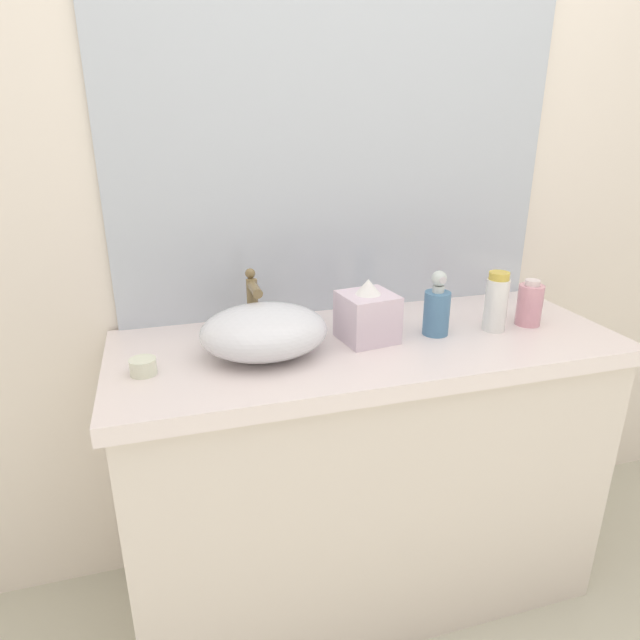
{
  "coord_description": "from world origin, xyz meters",
  "views": [
    {
      "loc": [
        -0.51,
        -0.87,
        1.43
      ],
      "look_at": [
        -0.14,
        0.4,
        0.94
      ],
      "focal_mm": 30.81,
      "sensor_mm": 36.0,
      "label": 1
    }
  ],
  "objects_px": {
    "soap_dispenser": "(437,309)",
    "perfume_bottle": "(530,304)",
    "lotion_bottle": "(496,302)",
    "sink_basin": "(264,331)",
    "tissue_box": "(368,314)",
    "candle_jar": "(143,367)"
  },
  "relations": [
    {
      "from": "soap_dispenser",
      "to": "perfume_bottle",
      "type": "relative_size",
      "value": 1.36
    },
    {
      "from": "lotion_bottle",
      "to": "perfume_bottle",
      "type": "xyz_separation_m",
      "value": [
        0.12,
        0.01,
        -0.02
      ]
    },
    {
      "from": "soap_dispenser",
      "to": "lotion_bottle",
      "type": "bearing_deg",
      "value": -6.01
    },
    {
      "from": "sink_basin",
      "to": "soap_dispenser",
      "type": "distance_m",
      "value": 0.48
    },
    {
      "from": "tissue_box",
      "to": "sink_basin",
      "type": "bearing_deg",
      "value": -175.32
    },
    {
      "from": "soap_dispenser",
      "to": "lotion_bottle",
      "type": "height_order",
      "value": "soap_dispenser"
    },
    {
      "from": "tissue_box",
      "to": "candle_jar",
      "type": "relative_size",
      "value": 2.72
    },
    {
      "from": "lotion_bottle",
      "to": "perfume_bottle",
      "type": "relative_size",
      "value": 1.26
    },
    {
      "from": "perfume_bottle",
      "to": "tissue_box",
      "type": "bearing_deg",
      "value": 177.2
    },
    {
      "from": "sink_basin",
      "to": "perfume_bottle",
      "type": "xyz_separation_m",
      "value": [
        0.78,
        -0.0,
        -0.0
      ]
    },
    {
      "from": "soap_dispenser",
      "to": "tissue_box",
      "type": "relative_size",
      "value": 1.07
    },
    {
      "from": "candle_jar",
      "to": "soap_dispenser",
      "type": "bearing_deg",
      "value": 2.5
    },
    {
      "from": "perfume_bottle",
      "to": "candle_jar",
      "type": "distance_m",
      "value": 1.07
    },
    {
      "from": "perfume_bottle",
      "to": "candle_jar",
      "type": "height_order",
      "value": "perfume_bottle"
    },
    {
      "from": "lotion_bottle",
      "to": "candle_jar",
      "type": "bearing_deg",
      "value": -179.06
    },
    {
      "from": "sink_basin",
      "to": "candle_jar",
      "type": "distance_m",
      "value": 0.3
    },
    {
      "from": "lotion_bottle",
      "to": "perfume_bottle",
      "type": "height_order",
      "value": "lotion_bottle"
    },
    {
      "from": "lotion_bottle",
      "to": "tissue_box",
      "type": "relative_size",
      "value": 1.0
    },
    {
      "from": "lotion_bottle",
      "to": "candle_jar",
      "type": "relative_size",
      "value": 2.71
    },
    {
      "from": "tissue_box",
      "to": "candle_jar",
      "type": "distance_m",
      "value": 0.59
    },
    {
      "from": "sink_basin",
      "to": "perfume_bottle",
      "type": "relative_size",
      "value": 2.4
    },
    {
      "from": "perfume_bottle",
      "to": "tissue_box",
      "type": "xyz_separation_m",
      "value": [
        -0.49,
        0.02,
        0.01
      ]
    }
  ]
}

